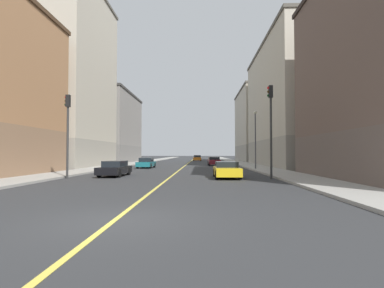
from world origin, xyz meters
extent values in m
plane|color=#2F3032|center=(0.00, 0.00, 0.00)|extent=(400.00, 400.00, 0.00)
cube|color=#9E9B93|center=(9.61, 49.00, 0.07)|extent=(3.39, 168.00, 0.15)
cube|color=#9E9B93|center=(-9.61, 49.00, 0.07)|extent=(3.39, 168.00, 0.15)
cube|color=#E5D14C|center=(0.00, 49.00, 0.01)|extent=(0.16, 154.00, 0.01)
cube|color=#9D9688|center=(16.53, 36.48, 1.89)|extent=(10.44, 25.31, 3.79)
cube|color=#BCB29E|center=(16.53, 36.48, 10.60)|extent=(10.44, 25.31, 13.62)
cube|color=#545047|center=(16.53, 36.48, 17.61)|extent=(10.74, 25.61, 0.40)
cube|color=#9D9688|center=(16.53, 61.79, 1.82)|extent=(10.44, 20.22, 3.64)
cube|color=#BCB29E|center=(16.53, 61.79, 9.73)|extent=(10.44, 20.22, 12.17)
cube|color=#545047|center=(16.53, 61.79, 16.01)|extent=(10.74, 20.52, 0.40)
cube|color=#9D9688|center=(-16.53, 32.39, 1.78)|extent=(10.44, 16.09, 3.56)
cube|color=#BCB29E|center=(-16.53, 32.39, 13.62)|extent=(10.44, 16.09, 20.11)
cube|color=slate|center=(-16.53, 51.77, 1.67)|extent=(10.44, 18.84, 3.34)
cube|color=gray|center=(-16.53, 51.77, 8.35)|extent=(10.44, 18.84, 10.02)
cube|color=#3B3937|center=(-16.53, 51.77, 13.56)|extent=(10.74, 19.14, 0.40)
cylinder|color=#2D2D2D|center=(7.52, 13.89, 2.97)|extent=(0.16, 0.16, 5.94)
cube|color=black|center=(7.52, 13.89, 6.39)|extent=(0.28, 0.32, 0.90)
sphere|color=red|center=(7.36, 13.89, 6.66)|extent=(0.20, 0.20, 0.20)
sphere|color=#352204|center=(7.36, 13.89, 6.38)|extent=(0.20, 0.20, 0.20)
sphere|color=black|center=(7.36, 13.89, 6.10)|extent=(0.20, 0.20, 0.20)
cylinder|color=#2D2D2D|center=(-7.52, 13.89, 2.67)|extent=(0.16, 0.16, 5.34)
cube|color=black|center=(-7.52, 13.89, 5.79)|extent=(0.28, 0.32, 0.90)
sphere|color=red|center=(-7.68, 13.89, 6.06)|extent=(0.20, 0.20, 0.20)
sphere|color=#352204|center=(-7.68, 13.89, 5.78)|extent=(0.20, 0.20, 0.20)
sphere|color=black|center=(-7.68, 13.89, 5.50)|extent=(0.20, 0.20, 0.20)
cylinder|color=#4C4C51|center=(8.52, 25.95, 3.23)|extent=(0.14, 0.14, 6.16)
sphere|color=#EAEACC|center=(8.52, 25.95, 6.46)|extent=(0.36, 0.36, 0.36)
cube|color=black|center=(-4.65, 16.29, 0.50)|extent=(1.85, 4.57, 0.57)
cube|color=black|center=(-4.65, 16.38, 1.02)|extent=(1.58, 2.37, 0.46)
cylinder|color=black|center=(-5.39, 17.71, 0.32)|extent=(0.24, 0.65, 0.64)
cylinder|color=black|center=(-3.83, 17.67, 0.32)|extent=(0.24, 0.65, 0.64)
cylinder|color=black|center=(-5.47, 14.91, 0.32)|extent=(0.24, 0.65, 0.64)
cylinder|color=black|center=(-3.91, 14.86, 0.32)|extent=(0.24, 0.65, 0.64)
cube|color=#196670|center=(-4.56, 30.10, 0.51)|extent=(1.87, 4.33, 0.57)
cube|color=black|center=(-4.56, 30.15, 1.05)|extent=(1.60, 1.99, 0.51)
cylinder|color=black|center=(-5.32, 31.45, 0.32)|extent=(0.24, 0.65, 0.64)
cylinder|color=black|center=(-3.73, 31.40, 0.32)|extent=(0.24, 0.65, 0.64)
cylinder|color=black|center=(-5.39, 28.80, 0.32)|extent=(0.24, 0.65, 0.64)
cylinder|color=black|center=(-3.80, 28.75, 0.32)|extent=(0.24, 0.65, 0.64)
cube|color=maroon|center=(4.40, 38.27, 0.55)|extent=(1.93, 4.04, 0.66)
cube|color=black|center=(4.39, 38.45, 1.09)|extent=(1.62, 1.96, 0.41)
cylinder|color=black|center=(3.55, 39.46, 0.32)|extent=(0.25, 0.65, 0.64)
cylinder|color=black|center=(5.14, 39.53, 0.32)|extent=(0.25, 0.65, 0.64)
cylinder|color=black|center=(3.66, 37.01, 0.32)|extent=(0.25, 0.65, 0.64)
cylinder|color=black|center=(5.25, 37.08, 0.32)|extent=(0.25, 0.65, 0.64)
cube|color=gold|center=(4.34, 14.73, 0.52)|extent=(1.86, 4.44, 0.59)
cube|color=black|center=(4.34, 14.77, 1.03)|extent=(1.62, 1.94, 0.43)
cylinder|color=black|center=(3.50, 16.10, 0.32)|extent=(0.23, 0.64, 0.64)
cylinder|color=black|center=(5.16, 16.11, 0.32)|extent=(0.23, 0.64, 0.64)
cylinder|color=black|center=(3.53, 13.36, 0.32)|extent=(0.23, 0.64, 0.64)
cylinder|color=black|center=(5.19, 13.37, 0.32)|extent=(0.23, 0.64, 0.64)
cube|color=orange|center=(1.50, 65.03, 0.55)|extent=(1.88, 4.46, 0.66)
cube|color=black|center=(1.50, 65.05, 1.14)|extent=(1.64, 2.00, 0.51)
cylinder|color=black|center=(0.66, 66.41, 0.32)|extent=(0.23, 0.64, 0.64)
cylinder|color=black|center=(2.35, 66.40, 0.32)|extent=(0.23, 0.64, 0.64)
cylinder|color=black|center=(0.64, 63.66, 0.32)|extent=(0.23, 0.64, 0.64)
cylinder|color=black|center=(2.33, 63.64, 0.32)|extent=(0.23, 0.64, 0.64)
camera|label=1|loc=(2.42, -8.48, 1.88)|focal=28.56mm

